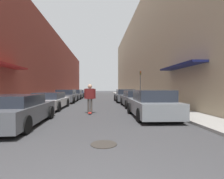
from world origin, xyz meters
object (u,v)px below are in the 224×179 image
at_px(parked_car_left_0, 17,111).
at_px(parked_car_left_2, 67,96).
at_px(skateboarder, 90,96).
at_px(manhole_cover, 104,144).
at_px(parked_car_left_3, 75,94).
at_px(traffic_light, 140,82).
at_px(parked_car_left_1, 50,101).
at_px(parked_car_right_1, 135,99).
at_px(parked_car_right_0, 152,104).
at_px(parked_car_right_2, 125,96).
at_px(parked_car_left_4, 78,93).

relative_size(parked_car_left_0, parked_car_left_2, 1.02).
relative_size(skateboarder, manhole_cover, 2.45).
bearing_deg(parked_car_left_0, parked_car_left_3, 90.04).
distance_m(parked_car_left_3, traffic_light, 8.81).
bearing_deg(parked_car_left_3, skateboarder, -78.33).
relative_size(parked_car_left_1, skateboarder, 2.77).
bearing_deg(parked_car_left_3, parked_car_right_1, -58.49).
xyz_separation_m(parked_car_left_0, parked_car_left_2, (-0.07, 10.88, 0.03)).
distance_m(parked_car_left_3, parked_car_right_0, 15.94).
xyz_separation_m(parked_car_left_2, traffic_light, (8.23, 2.54, 1.58)).
bearing_deg(parked_car_left_3, parked_car_left_1, -90.86).
bearing_deg(parked_car_right_2, parked_car_left_0, -118.00).
relative_size(parked_car_right_0, skateboarder, 2.49).
distance_m(parked_car_right_1, traffic_light, 7.53).
relative_size(parked_car_left_0, manhole_cover, 6.54).
xyz_separation_m(parked_car_left_0, parked_car_left_1, (-0.17, 5.38, -0.02)).
height_order(parked_car_left_3, manhole_cover, parked_car_left_3).
distance_m(skateboarder, manhole_cover, 5.71).
bearing_deg(parked_car_left_3, manhole_cover, -79.71).
bearing_deg(parked_car_right_1, parked_car_left_0, -133.68).
xyz_separation_m(parked_car_left_4, traffic_light, (8.31, -7.86, 1.64)).
relative_size(parked_car_left_2, parked_car_right_2, 1.01).
bearing_deg(skateboarder, parked_car_right_0, -25.05).
distance_m(parked_car_left_1, skateboarder, 3.77).
bearing_deg(parked_car_right_1, skateboarder, -135.04).
bearing_deg(parked_car_left_0, manhole_cover, -36.82).
bearing_deg(parked_car_left_0, parked_car_left_4, 90.40).
height_order(parked_car_left_2, parked_car_left_3, parked_car_left_2).
xyz_separation_m(parked_car_right_0, traffic_light, (2.20, 11.91, 1.55)).
height_order(parked_car_left_0, traffic_light, traffic_light).
bearing_deg(skateboarder, parked_car_left_2, 109.61).
height_order(manhole_cover, traffic_light, traffic_light).
relative_size(parked_car_left_0, parked_car_left_4, 1.07).
bearing_deg(skateboarder, parked_car_left_4, 98.96).
xyz_separation_m(parked_car_left_0, traffic_light, (8.16, 13.42, 1.61)).
xyz_separation_m(parked_car_left_2, parked_car_right_1, (6.15, -4.51, -0.02)).
bearing_deg(parked_car_right_0, parked_car_left_4, 107.16).
relative_size(parked_car_left_4, skateboarder, 2.49).
xyz_separation_m(parked_car_left_0, parked_car_right_0, (5.96, 1.51, 0.06)).
height_order(parked_car_left_4, skateboarder, skateboarder).
height_order(parked_car_right_1, traffic_light, traffic_light).
distance_m(parked_car_left_3, manhole_cover, 19.17).
relative_size(parked_car_left_0, skateboarder, 2.67).
relative_size(parked_car_left_1, parked_car_left_2, 1.06).
distance_m(parked_car_right_0, parked_car_right_1, 4.85).
xyz_separation_m(manhole_cover, traffic_light, (4.75, 15.97, 2.20)).
bearing_deg(manhole_cover, parked_car_left_2, 104.52).
distance_m(manhole_cover, traffic_light, 16.81).
height_order(parked_car_left_1, parked_car_left_3, parked_car_left_3).
bearing_deg(traffic_light, parked_car_left_1, -136.04).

